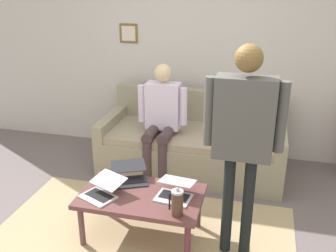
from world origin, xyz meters
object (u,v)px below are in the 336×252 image
object	(u,v)px
coffee_table	(141,199)
laptop_center	(175,192)
person_standing	(243,129)
laptop_right	(102,191)
french_press	(177,203)
couch	(193,145)
person_seated	(161,115)
laptop_left	(129,176)

from	to	relation	value
coffee_table	laptop_center	size ratio (longest dim) A/B	3.08
person_standing	laptop_center	bearing A→B (deg)	-5.43
laptop_right	french_press	world-z (taller)	french_press
laptop_right	person_standing	world-z (taller)	person_standing
couch	french_press	xyz separation A→B (m)	(-0.18, 1.59, 0.23)
laptop_center	laptop_right	size ratio (longest dim) A/B	0.81
couch	person_standing	xyz separation A→B (m)	(-0.63, 1.38, 0.80)
couch	person_standing	distance (m)	1.71
laptop_right	french_press	distance (m)	0.70
coffee_table	couch	bearing A→B (deg)	-97.69
couch	laptop_right	distance (m)	1.56
couch	laptop_center	distance (m)	1.34
laptop_right	person_seated	xyz separation A→B (m)	(-0.19, -1.24, 0.27)
laptop_left	laptop_right	size ratio (longest dim) A/B	1.01
french_press	person_standing	distance (m)	0.76
laptop_left	laptop_center	size ratio (longest dim) A/B	1.25
coffee_table	person_seated	world-z (taller)	person_seated
coffee_table	laptop_center	bearing A→B (deg)	-172.22
couch	laptop_left	world-z (taller)	couch
laptop_right	french_press	size ratio (longest dim) A/B	1.71
laptop_center	coffee_table	bearing A→B (deg)	7.78
coffee_table	laptop_right	xyz separation A→B (m)	(0.32, 0.10, 0.09)
coffee_table	laptop_right	distance (m)	0.34
laptop_center	french_press	bearing A→B (deg)	106.83
laptop_center	couch	bearing A→B (deg)	-85.72
coffee_table	laptop_left	xyz separation A→B (m)	(0.18, -0.20, 0.09)
person_standing	laptop_right	bearing A→B (deg)	4.33
coffee_table	laptop_center	world-z (taller)	laptop_center
couch	laptop_left	size ratio (longest dim) A/B	4.88
couch	coffee_table	world-z (taller)	couch
couch	laptop_left	bearing A→B (deg)	72.69
coffee_table	laptop_right	size ratio (longest dim) A/B	2.49
coffee_table	laptop_left	bearing A→B (deg)	-48.61
laptop_left	person_seated	xyz separation A→B (m)	(-0.05, -0.94, 0.27)
couch	french_press	bearing A→B (deg)	96.39
french_press	person_seated	distance (m)	1.46
laptop_center	person_standing	size ratio (longest dim) A/B	0.20
couch	coffee_table	bearing A→B (deg)	82.31
laptop_left	french_press	distance (m)	0.69
person_standing	person_seated	world-z (taller)	person_standing
couch	person_standing	bearing A→B (deg)	114.38
laptop_center	person_standing	xyz separation A→B (m)	(-0.53, 0.05, 0.64)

